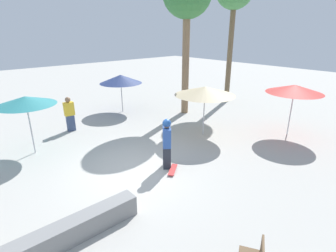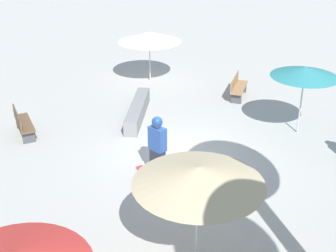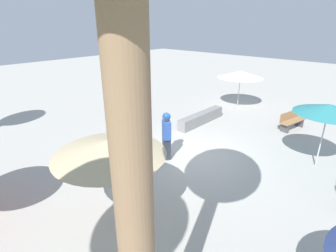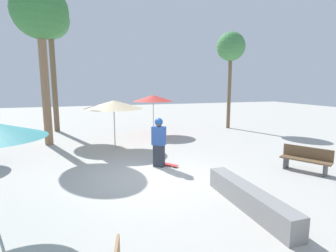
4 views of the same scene
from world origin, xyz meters
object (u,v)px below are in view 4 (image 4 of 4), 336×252
(skater_main, at_px, (159,141))
(skateboard, at_px, (168,164))
(shade_umbrella_tan, at_px, (114,105))
(palm_tree_center_right, at_px, (50,23))
(bench_far, at_px, (306,160))
(shade_umbrella_red, at_px, (153,98))
(palm_tree_far_back, at_px, (40,15))
(palm_tree_center_left, at_px, (231,48))
(concrete_ledge, at_px, (249,198))

(skater_main, distance_m, skateboard, 0.98)
(shade_umbrella_tan, bearing_deg, palm_tree_center_right, 27.45)
(skater_main, height_order, bench_far, skater_main)
(skater_main, distance_m, shade_umbrella_red, 6.45)
(palm_tree_far_back, bearing_deg, shade_umbrella_tan, -120.85)
(shade_umbrella_tan, xyz_separation_m, palm_tree_center_left, (3.49, -8.14, 3.27))
(skater_main, bearing_deg, palm_tree_center_left, 82.44)
(bench_far, height_order, shade_umbrella_red, shade_umbrella_red)
(shade_umbrella_red, bearing_deg, bench_far, -158.46)
(palm_tree_far_back, height_order, palm_tree_center_right, palm_tree_center_right)
(concrete_ledge, bearing_deg, shade_umbrella_tan, 18.35)
(shade_umbrella_tan, distance_m, palm_tree_center_right, 8.01)
(skateboard, xyz_separation_m, concrete_ledge, (-3.82, -0.81, 0.21))
(palm_tree_far_back, bearing_deg, shade_umbrella_red, -79.60)
(palm_tree_center_right, bearing_deg, palm_tree_center_left, -101.78)
(skater_main, bearing_deg, bench_far, 13.87)
(skateboard, distance_m, palm_tree_center_right, 12.19)
(skater_main, bearing_deg, palm_tree_far_back, 167.82)
(concrete_ledge, height_order, palm_tree_center_left, palm_tree_center_left)
(bench_far, height_order, shade_umbrella_tan, shade_umbrella_tan)
(palm_tree_center_left, bearing_deg, shade_umbrella_red, 96.37)
(skater_main, relative_size, palm_tree_far_back, 0.24)
(skater_main, xyz_separation_m, shade_umbrella_tan, (3.30, 1.21, 1.10))
(shade_umbrella_red, height_order, palm_tree_far_back, palm_tree_far_back)
(shade_umbrella_red, bearing_deg, concrete_ledge, 178.48)
(palm_tree_far_back, distance_m, palm_tree_center_right, 4.02)
(palm_tree_center_left, bearing_deg, shade_umbrella_tan, 113.19)
(shade_umbrella_red, bearing_deg, skater_main, 166.98)
(skateboard, xyz_separation_m, palm_tree_center_right, (9.15, 4.59, 6.61))
(bench_far, xyz_separation_m, palm_tree_far_back, (7.24, 8.97, 5.79))
(palm_tree_center_left, distance_m, palm_tree_center_right, 11.48)
(skateboard, relative_size, shade_umbrella_red, 0.32)
(concrete_ledge, height_order, bench_far, bench_far)
(skateboard, distance_m, palm_tree_far_back, 9.27)
(skateboard, height_order, shade_umbrella_tan, shade_umbrella_tan)
(palm_tree_center_right, bearing_deg, concrete_ledge, -157.42)
(palm_tree_far_back, bearing_deg, skateboard, -138.16)
(concrete_ledge, distance_m, palm_tree_far_back, 12.07)
(shade_umbrella_tan, bearing_deg, palm_tree_far_back, 59.15)
(skater_main, distance_m, shade_umbrella_tan, 3.69)
(skateboard, height_order, palm_tree_center_left, palm_tree_center_left)
(skateboard, height_order, palm_tree_center_right, palm_tree_center_right)
(shade_umbrella_red, distance_m, palm_tree_center_right, 7.80)
(bench_far, relative_size, palm_tree_far_back, 0.21)
(shade_umbrella_red, height_order, palm_tree_center_right, palm_tree_center_right)
(skater_main, distance_m, palm_tree_center_left, 10.64)
(skater_main, relative_size, palm_tree_center_left, 0.28)
(skater_main, bearing_deg, skateboard, 32.34)
(skateboard, bearing_deg, skater_main, -132.37)
(palm_tree_center_left, bearing_deg, skateboard, 136.05)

